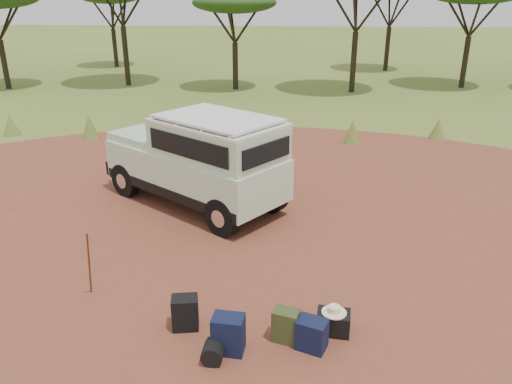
# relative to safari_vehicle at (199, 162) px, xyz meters

# --- Properties ---
(ground) EXTENTS (140.00, 140.00, 0.00)m
(ground) POSITION_rel_safari_vehicle_xyz_m (1.20, -2.86, -1.09)
(ground) COLOR #526D26
(ground) RESTS_ON ground
(dirt_clearing) EXTENTS (23.00, 23.00, 0.01)m
(dirt_clearing) POSITION_rel_safari_vehicle_xyz_m (1.20, -2.86, -1.08)
(dirt_clearing) COLOR brown
(dirt_clearing) RESTS_ON ground
(grass_fringe) EXTENTS (36.60, 1.60, 0.90)m
(grass_fringe) POSITION_rel_safari_vehicle_xyz_m (1.31, 5.81, -0.68)
(grass_fringe) COLOR #526D26
(grass_fringe) RESTS_ON ground
(safari_vehicle) EXTENTS (4.76, 4.20, 2.25)m
(safari_vehicle) POSITION_rel_safari_vehicle_xyz_m (0.00, 0.00, 0.00)
(safari_vehicle) COLOR silver
(safari_vehicle) RESTS_ON ground
(walking_staff) EXTENTS (0.25, 0.36, 1.29)m
(walking_staff) POSITION_rel_safari_vehicle_xyz_m (-1.12, -4.01, -0.44)
(walking_staff) COLOR brown
(walking_staff) RESTS_ON ground
(backpack_black) EXTENTS (0.43, 0.35, 0.54)m
(backpack_black) POSITION_rel_safari_vehicle_xyz_m (0.59, -4.71, -0.82)
(backpack_black) COLOR black
(backpack_black) RESTS_ON ground
(backpack_navy) EXTENTS (0.47, 0.36, 0.58)m
(backpack_navy) POSITION_rel_safari_vehicle_xyz_m (1.30, -5.20, -0.80)
(backpack_navy) COLOR #121A3A
(backpack_navy) RESTS_ON ground
(backpack_olive) EXTENTS (0.43, 0.36, 0.51)m
(backpack_olive) POSITION_rel_safari_vehicle_xyz_m (2.11, -4.90, -0.83)
(backpack_olive) COLOR #3F4A22
(backpack_olive) RESTS_ON ground
(duffel_navy) EXTENTS (0.50, 0.44, 0.47)m
(duffel_navy) POSITION_rel_safari_vehicle_xyz_m (2.48, -5.05, -0.85)
(duffel_navy) COLOR #121A3A
(duffel_navy) RESTS_ON ground
(hard_case) EXTENTS (0.53, 0.40, 0.35)m
(hard_case) POSITION_rel_safari_vehicle_xyz_m (2.82, -4.66, -0.91)
(hard_case) COLOR black
(hard_case) RESTS_ON ground
(stuff_sack) EXTENTS (0.31, 0.31, 0.30)m
(stuff_sack) POSITION_rel_safari_vehicle_xyz_m (1.11, -5.42, -0.94)
(stuff_sack) COLOR black
(stuff_sack) RESTS_ON ground
(safari_hat) EXTENTS (0.37, 0.37, 0.11)m
(safari_hat) POSITION_rel_safari_vehicle_xyz_m (2.82, -4.66, -0.70)
(safari_hat) COLOR #F5E5B8
(safari_hat) RESTS_ON hard_case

